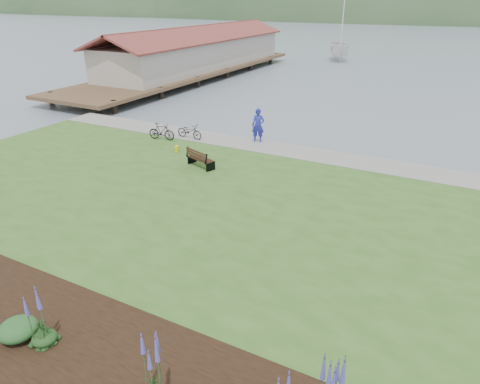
# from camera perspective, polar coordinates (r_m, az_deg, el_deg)

# --- Properties ---
(ground) EXTENTS (600.00, 600.00, 0.00)m
(ground) POSITION_cam_1_polar(r_m,az_deg,el_deg) (18.44, 0.51, -2.23)
(ground) COLOR slate
(ground) RESTS_ON ground
(lawn) EXTENTS (34.00, 20.00, 0.40)m
(lawn) POSITION_cam_1_polar(r_m,az_deg,el_deg) (16.79, -2.61, -4.35)
(lawn) COLOR #325E21
(lawn) RESTS_ON ground
(shoreline_path) EXTENTS (34.00, 2.20, 0.03)m
(shoreline_path) POSITION_cam_1_polar(r_m,az_deg,el_deg) (24.14, 8.05, 5.26)
(shoreline_path) COLOR gray
(shoreline_path) RESTS_ON lawn
(pier_pavilion) EXTENTS (8.00, 36.00, 5.40)m
(pier_pavilion) POSITION_cam_1_polar(r_m,az_deg,el_deg) (50.65, -5.70, 18.09)
(pier_pavilion) COLOR #4C3826
(pier_pavilion) RESTS_ON ground
(park_bench) EXTENTS (1.69, 1.12, 0.98)m
(park_bench) POSITION_cam_1_polar(r_m,az_deg,el_deg) (21.74, -5.44, 4.50)
(park_bench) COLOR black
(park_bench) RESTS_ON lawn
(person) EXTENTS (0.99, 0.81, 2.37)m
(person) POSITION_cam_1_polar(r_m,az_deg,el_deg) (25.38, 2.44, 9.20)
(person) COLOR #21289B
(person) RESTS_ON lawn
(bicycle_a) EXTENTS (0.72, 1.79, 0.92)m
(bicycle_a) POSITION_cam_1_polar(r_m,az_deg,el_deg) (26.44, -6.75, 8.06)
(bicycle_a) COLOR black
(bicycle_a) RESTS_ON lawn
(bicycle_b) EXTENTS (0.75, 1.73, 1.00)m
(bicycle_b) POSITION_cam_1_polar(r_m,az_deg,el_deg) (26.44, -10.43, 7.92)
(bicycle_b) COLOR black
(bicycle_b) RESTS_ON lawn
(sailboat) EXTENTS (14.57, 14.69, 29.58)m
(sailboat) POSITION_cam_1_polar(r_m,az_deg,el_deg) (65.01, 13.06, 16.69)
(sailboat) COLOR silver
(sailboat) RESTS_ON ground
(pannier) EXTENTS (0.29, 0.35, 0.33)m
(pannier) POSITION_cam_1_polar(r_m,az_deg,el_deg) (24.28, -8.40, 5.72)
(pannier) COLOR #BFC417
(pannier) RESTS_ON lawn
(echium_0) EXTENTS (0.62, 0.62, 2.15)m
(echium_0) POSITION_cam_1_polar(r_m,az_deg,el_deg) (9.68, -11.50, -22.48)
(echium_0) COLOR #153814
(echium_0) RESTS_ON garden_bed
(echium_4) EXTENTS (0.62, 0.62, 1.93)m
(echium_4) POSITION_cam_1_polar(r_m,az_deg,el_deg) (11.90, -25.12, -15.22)
(echium_4) COLOR #153814
(echium_4) RESTS_ON garden_bed
(shrub_0) EXTENTS (0.97, 0.97, 0.49)m
(shrub_0) POSITION_cam_1_polar(r_m,az_deg,el_deg) (12.64, -27.51, -15.92)
(shrub_0) COLOR #1E4C21
(shrub_0) RESTS_ON garden_bed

